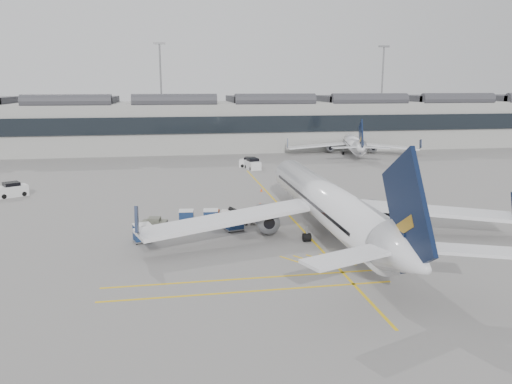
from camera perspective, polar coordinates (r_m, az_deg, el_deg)
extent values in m
plane|color=gray|center=(48.86, -5.38, -5.66)|extent=(220.00, 220.00, 0.00)
cube|color=#9E9E99|center=(118.83, -8.28, 7.46)|extent=(200.00, 20.00, 11.00)
cube|color=black|center=(108.59, -8.12, 7.56)|extent=(200.00, 0.50, 3.60)
cube|color=#38383D|center=(118.51, -8.37, 10.44)|extent=(200.00, 18.00, 1.40)
cylinder|color=slate|center=(132.44, -10.77, 10.87)|extent=(0.44, 0.44, 25.00)
cube|color=slate|center=(132.82, -10.99, 16.35)|extent=(3.00, 0.60, 0.50)
cylinder|color=slate|center=(144.78, 14.17, 10.81)|extent=(0.44, 0.44, 25.00)
cube|color=slate|center=(145.12, 14.43, 15.82)|extent=(3.00, 0.60, 0.50)
cube|color=gold|center=(59.87, 3.42, -2.29)|extent=(0.25, 60.00, 0.01)
cylinder|color=white|center=(51.19, 7.96, -1.06)|extent=(4.13, 31.54, 3.95)
cone|color=white|center=(68.09, 3.46, 2.31)|extent=(3.97, 4.23, 3.95)
cone|color=white|center=(34.77, 17.08, -7.13)|extent=(3.98, 5.07, 3.95)
cube|color=white|center=(47.88, -2.99, -3.05)|extent=(18.17, 9.03, 0.37)
cube|color=white|center=(53.85, 18.63, -1.97)|extent=(18.15, 9.21, 0.37)
cylinder|color=slate|center=(50.64, 1.12, -3.05)|extent=(2.23, 3.80, 2.21)
cylinder|color=slate|center=(54.18, 13.90, -2.40)|extent=(2.23, 3.80, 2.21)
cube|color=black|center=(34.48, 16.91, -2.17)|extent=(0.36, 8.00, 8.80)
cylinder|color=black|center=(63.18, 4.60, -1.23)|extent=(0.30, 0.67, 0.67)
cylinder|color=black|center=(48.79, 5.83, -5.18)|extent=(0.74, 0.84, 0.84)
cylinder|color=black|center=(50.40, 11.62, -4.81)|extent=(0.74, 0.84, 0.84)
cylinder|color=white|center=(113.18, 10.87, 5.63)|extent=(8.51, 24.27, 3.04)
cone|color=white|center=(126.72, 10.08, 6.34)|extent=(3.69, 3.84, 3.04)
cone|color=white|center=(99.32, 11.91, 4.90)|extent=(3.84, 4.47, 3.04)
cube|color=white|center=(111.31, 7.00, 5.28)|extent=(13.92, 4.03, 0.28)
cube|color=white|center=(113.33, 14.79, 5.09)|extent=(13.24, 9.60, 0.28)
cylinder|color=slate|center=(113.21, 8.46, 5.06)|extent=(2.32, 3.22, 1.70)
cylinder|color=slate|center=(114.42, 13.15, 4.95)|extent=(2.32, 3.22, 1.70)
cube|color=black|center=(99.55, 11.92, 6.23)|extent=(1.64, 6.04, 6.76)
cylinder|color=black|center=(122.58, 10.27, 5.06)|extent=(0.34, 0.55, 0.52)
cylinder|color=black|center=(111.21, 9.92, 4.41)|extent=(0.70, 0.76, 0.65)
cylinder|color=black|center=(111.74, 11.98, 4.36)|extent=(0.70, 0.76, 0.65)
cube|color=silver|center=(54.86, -2.46, -3.27)|extent=(3.86, 2.36, 0.67)
cube|color=black|center=(54.53, -1.48, -2.53)|extent=(3.38, 1.89, 1.40)
cube|color=silver|center=(54.85, -3.55, -2.57)|extent=(1.16, 1.42, 0.86)
cylinder|color=black|center=(54.47, -3.95, -3.53)|extent=(0.45, 0.28, 0.42)
cylinder|color=black|center=(55.73, -3.72, -3.17)|extent=(0.45, 0.28, 0.42)
cylinder|color=black|center=(54.08, -1.17, -3.62)|extent=(0.45, 0.28, 0.42)
cylinder|color=black|center=(55.35, -1.00, -3.25)|extent=(0.45, 0.28, 0.42)
cube|color=gray|center=(52.24, -2.52, -4.22)|extent=(2.16, 1.92, 0.13)
cube|color=navy|center=(52.01, -2.53, -3.30)|extent=(1.99, 1.83, 1.57)
cube|color=silver|center=(51.79, -2.54, -2.42)|extent=(2.05, 1.89, 0.11)
cylinder|color=black|center=(51.47, -3.06, -4.56)|extent=(0.26, 0.16, 0.24)
cylinder|color=black|center=(52.54, -3.53, -4.22)|extent=(0.26, 0.16, 0.24)
cylinder|color=black|center=(52.01, -1.50, -4.37)|extent=(0.26, 0.16, 0.24)
cylinder|color=black|center=(53.07, -1.99, -4.04)|extent=(0.26, 0.16, 0.24)
cube|color=gray|center=(54.54, -7.94, -3.64)|extent=(1.75, 1.49, 0.12)
cube|color=navy|center=(54.33, -7.96, -2.86)|extent=(1.61, 1.43, 1.40)
cube|color=silver|center=(54.15, -7.98, -2.11)|extent=(1.66, 1.48, 0.10)
cylinder|color=black|center=(54.09, -8.68, -3.87)|extent=(0.22, 0.12, 0.21)
cylinder|color=black|center=(55.11, -8.61, -3.57)|extent=(0.22, 0.12, 0.21)
cylinder|color=black|center=(54.01, -7.25, -3.85)|extent=(0.22, 0.12, 0.21)
cylinder|color=black|center=(55.03, -7.20, -3.55)|extent=(0.22, 0.12, 0.21)
cube|color=gray|center=(54.22, -5.16, -3.66)|extent=(1.83, 1.56, 0.12)
cube|color=navy|center=(54.01, -5.17, -2.85)|extent=(1.68, 1.50, 1.44)
cube|color=silver|center=(53.82, -5.19, -2.07)|extent=(1.73, 1.55, 0.10)
cylinder|color=black|center=(53.74, -5.91, -3.90)|extent=(0.23, 0.12, 0.22)
cylinder|color=black|center=(54.79, -5.87, -3.58)|extent=(0.23, 0.12, 0.22)
cylinder|color=black|center=(53.70, -4.43, -3.88)|extent=(0.23, 0.12, 0.22)
cylinder|color=black|center=(54.75, -4.41, -3.57)|extent=(0.23, 0.12, 0.22)
cube|color=gray|center=(49.68, -12.83, -5.40)|extent=(2.05, 1.85, 0.12)
cube|color=navy|center=(49.45, -12.87, -4.51)|extent=(1.89, 1.76, 1.46)
cube|color=silver|center=(49.24, -12.91, -3.65)|extent=(1.96, 1.82, 0.10)
cylinder|color=black|center=(49.04, -13.46, -5.75)|extent=(0.24, 0.16, 0.22)
cylinder|color=black|center=(50.07, -13.77, -5.39)|extent=(0.24, 0.16, 0.22)
cylinder|color=black|center=(49.35, -11.86, -5.56)|extent=(0.24, 0.16, 0.22)
cylinder|color=black|center=(50.38, -12.20, -5.21)|extent=(0.24, 0.16, 0.22)
imported|color=#FC470D|center=(56.10, 0.57, -2.25)|extent=(0.81, 0.82, 1.91)
imported|color=#E14A0B|center=(54.24, -4.37, -2.87)|extent=(0.88, 0.70, 1.76)
cube|color=#555649|center=(53.05, -11.53, -3.79)|extent=(2.80, 2.01, 1.02)
cube|color=#555649|center=(52.89, -11.56, -3.15)|extent=(1.44, 1.44, 0.51)
cylinder|color=black|center=(52.73, -12.65, -4.25)|extent=(0.61, 0.36, 0.57)
cylinder|color=black|center=(53.96, -12.31, -3.86)|extent=(0.61, 0.36, 0.57)
cylinder|color=black|center=(52.30, -10.70, -4.30)|extent=(0.61, 0.36, 0.57)
cylinder|color=black|center=(53.54, -10.40, -3.90)|extent=(0.61, 0.36, 0.57)
cone|color=#F24C0A|center=(71.15, 0.62, 0.25)|extent=(0.36, 0.36, 0.50)
cone|color=#F24C0A|center=(56.01, 12.79, -3.36)|extent=(0.32, 0.32, 0.45)
cube|color=silver|center=(75.64, -26.11, 0.10)|extent=(4.29, 3.64, 1.50)
cube|color=black|center=(75.48, -26.18, 0.77)|extent=(2.59, 2.55, 0.64)
cylinder|color=black|center=(74.61, -26.85, -0.46)|extent=(0.67, 0.53, 0.64)
cylinder|color=black|center=(76.24, -27.18, -0.25)|extent=(0.67, 0.53, 0.64)
cylinder|color=black|center=(75.24, -24.97, -0.19)|extent=(0.67, 0.53, 0.64)
cylinder|color=black|center=(76.86, -25.33, 0.02)|extent=(0.67, 0.53, 0.64)
cube|color=silver|center=(90.19, -0.38, 3.10)|extent=(2.59, 4.16, 1.51)
cube|color=black|center=(90.05, -0.38, 3.68)|extent=(2.14, 2.23, 0.65)
cylinder|color=black|center=(89.35, 0.42, 2.73)|extent=(0.35, 0.68, 0.65)
cylinder|color=black|center=(88.77, -0.62, 2.67)|extent=(0.35, 0.68, 0.65)
cylinder|color=black|center=(91.75, -0.14, 2.98)|extent=(0.35, 0.68, 0.65)
cylinder|color=black|center=(91.19, -1.16, 2.92)|extent=(0.35, 0.68, 0.65)
cube|color=silver|center=(92.65, -0.74, 3.31)|extent=(4.00, 2.87, 1.40)
cube|color=black|center=(92.53, -0.74, 3.83)|extent=(2.26, 2.20, 0.60)
cylinder|color=black|center=(92.14, -1.56, 3.00)|extent=(0.64, 0.40, 0.60)
cylinder|color=black|center=(93.70, -1.39, 3.16)|extent=(0.64, 0.40, 0.60)
cylinder|color=black|center=(91.74, -0.08, 2.97)|extent=(0.64, 0.40, 0.60)
cylinder|color=black|center=(93.31, 0.07, 3.12)|extent=(0.64, 0.40, 0.60)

